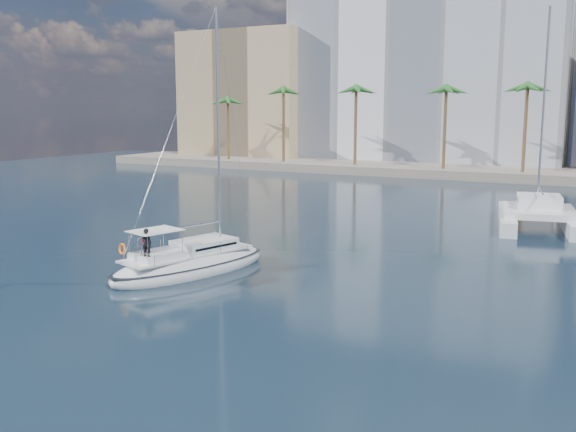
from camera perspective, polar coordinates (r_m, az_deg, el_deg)
The scene contains 9 objects.
ground at distance 34.29m, azimuth -2.11°, elevation -6.07°, with size 160.00×160.00×0.00m, color black.
quay at distance 91.52m, azimuth 17.28°, elevation 3.74°, with size 120.00×14.00×1.20m, color gray.
building_modern at distance 105.63m, azimuth 12.35°, elevation 11.96°, with size 42.00×16.00×28.00m, color white.
building_tan_left at distance 113.80m, azimuth -3.24°, elevation 10.47°, with size 22.00×14.00×22.00m, color tan.
palm_left at distance 99.39m, azimuth -2.82°, elevation 10.18°, with size 3.60×3.60×12.30m.
palm_centre at distance 87.19m, azimuth 17.11°, elevation 9.86°, with size 3.60×3.60×12.30m.
main_sloop at distance 36.92m, azimuth -8.64°, elevation -4.24°, with size 6.18×11.00×15.57m.
catamaran at distance 53.99m, azimuth 21.37°, elevation 0.29°, with size 7.81×12.50×17.04m.
seagull at distance 40.67m, azimuth -6.65°, elevation -2.02°, with size 1.12×0.48×0.21m.
Camera 1 is at (16.46, -28.61, 9.26)m, focal length 40.00 mm.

